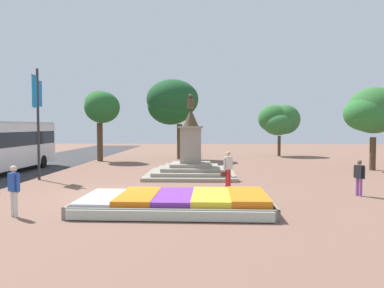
# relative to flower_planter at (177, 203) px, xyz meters

# --- Properties ---
(ground_plane) EXTENTS (92.01, 92.01, 0.00)m
(ground_plane) POSITION_rel_flower_planter_xyz_m (-2.77, 2.79, -0.27)
(ground_plane) COLOR brown
(flower_planter) EXTENTS (7.00, 3.55, 0.62)m
(flower_planter) POSITION_rel_flower_planter_xyz_m (0.00, 0.00, 0.00)
(flower_planter) COLOR #38281C
(flower_planter) RESTS_ON ground_plane
(statue_monument) EXTENTS (5.26, 5.26, 4.94)m
(statue_monument) POSITION_rel_flower_planter_xyz_m (0.10, 9.19, 0.55)
(statue_monument) COLOR gray
(statue_monument) RESTS_ON ground_plane
(banner_pole) EXTENTS (0.14, 1.26, 6.20)m
(banner_pole) POSITION_rel_flower_planter_xyz_m (-8.35, 7.23, 3.21)
(banner_pole) COLOR #2D2D33
(banner_pole) RESTS_ON ground_plane
(pedestrian_with_handbag) EXTENTS (0.62, 0.52, 1.77)m
(pedestrian_with_handbag) POSITION_rel_flower_planter_xyz_m (2.10, 5.10, 0.74)
(pedestrian_with_handbag) COLOR red
(pedestrian_with_handbag) RESTS_ON ground_plane
(pedestrian_near_planter) EXTENTS (0.37, 0.51, 1.57)m
(pedestrian_near_planter) POSITION_rel_flower_planter_xyz_m (7.63, 3.00, 0.62)
(pedestrian_near_planter) COLOR #8C4C99
(pedestrian_near_planter) RESTS_ON ground_plane
(pedestrian_crossing_plaza) EXTENTS (0.49, 0.39, 1.72)m
(pedestrian_crossing_plaza) POSITION_rel_flower_planter_xyz_m (-5.36, -1.18, 0.72)
(pedestrian_crossing_plaza) COLOR beige
(pedestrian_crossing_plaza) RESTS_ON ground_plane
(park_tree_far_left) EXTENTS (3.81, 3.57, 5.65)m
(park_tree_far_left) POSITION_rel_flower_planter_xyz_m (12.23, 12.59, 3.70)
(park_tree_far_left) COLOR #4C3823
(park_tree_far_left) RESTS_ON ground_plane
(park_tree_behind_statue) EXTENTS (4.22, 3.68, 5.14)m
(park_tree_behind_statue) POSITION_rel_flower_planter_xyz_m (8.30, 24.40, 3.29)
(park_tree_behind_statue) COLOR #4C3823
(park_tree_behind_statue) RESTS_ON ground_plane
(park_tree_far_right) EXTENTS (4.62, 4.58, 7.14)m
(park_tree_far_right) POSITION_rel_flower_planter_xyz_m (-2.04, 19.97, 4.86)
(park_tree_far_right) COLOR #4C3823
(park_tree_far_right) RESTS_ON ground_plane
(park_tree_street_side) EXTENTS (3.24, 3.71, 6.07)m
(park_tree_street_side) POSITION_rel_flower_planter_xyz_m (-7.92, 18.34, 4.38)
(park_tree_street_side) COLOR #4C3823
(park_tree_street_side) RESTS_ON ground_plane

